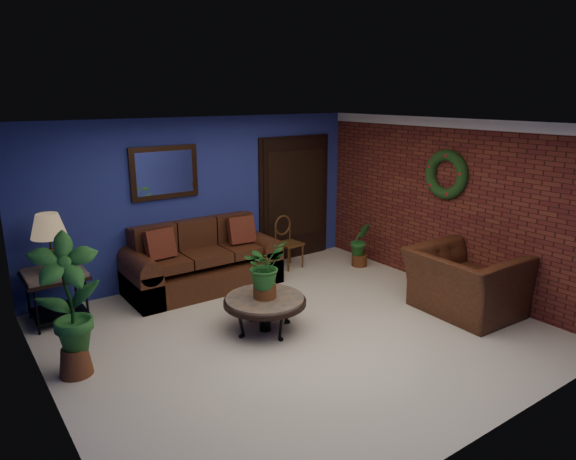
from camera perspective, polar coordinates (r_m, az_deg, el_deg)
floor at (r=6.41m, az=1.05°, el=-11.29°), size 5.50×5.50×0.00m
wall_back at (r=8.06m, az=-9.52°, el=3.40°), size 5.50×0.04×2.50m
wall_left at (r=4.93m, az=-25.70°, el=-5.31°), size 0.04×5.00×2.50m
wall_right_brick at (r=7.87m, az=17.47°, el=2.64°), size 0.04×5.00×2.50m
ceiling at (r=5.76m, az=1.16°, el=11.63°), size 5.50×5.00×0.02m
crown_molding at (r=7.69m, az=18.02°, el=11.23°), size 0.03×5.00×0.14m
wall_mirror at (r=7.70m, az=-13.57°, el=6.22°), size 1.02×0.06×0.77m
closet_door at (r=8.95m, az=0.74°, el=3.45°), size 1.44×0.06×2.18m
wreath at (r=7.77m, az=17.16°, el=5.90°), size 0.16×0.72×0.72m
sofa at (r=7.82m, az=-9.64°, el=-3.94°), size 2.24×0.97×1.01m
coffee_table at (r=6.31m, az=-2.59°, el=-7.96°), size 1.01×1.01×0.43m
end_table at (r=7.15m, az=-24.45°, el=-5.36°), size 0.73×0.73×0.67m
table_lamp at (r=6.98m, az=-24.99°, el=-0.58°), size 0.43×0.43×0.72m
side_chair at (r=8.57m, az=-0.14°, el=-0.92°), size 0.41×0.41×0.87m
armchair at (r=7.17m, az=19.01°, el=-5.53°), size 1.19×1.35×0.85m
coffee_plant at (r=6.15m, az=-2.64°, el=-4.16°), size 0.62×0.57×0.70m
floor_plant at (r=8.71m, az=8.00°, el=-1.58°), size 0.40×0.36×0.75m
tall_plant at (r=5.64m, az=-23.21°, el=-7.28°), size 0.73×0.56×1.51m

